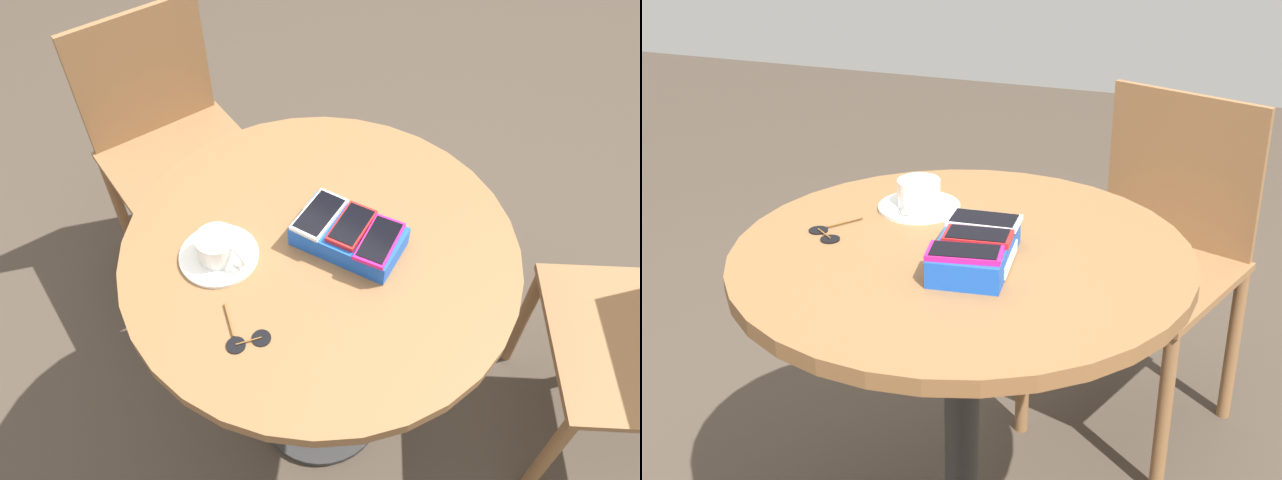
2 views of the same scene
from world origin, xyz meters
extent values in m
cylinder|color=#2D2D2D|center=(0.00, 0.00, 0.39)|extent=(0.07, 0.07, 0.74)
cylinder|color=brown|center=(0.00, 0.00, 0.77)|extent=(0.84, 0.84, 0.03)
cube|color=blue|center=(-0.05, -0.04, 0.81)|extent=(0.23, 0.15, 0.05)
cube|color=white|center=(-0.04, -0.10, 0.80)|extent=(0.12, 0.02, 0.02)
cube|color=#D11975|center=(-0.11, -0.04, 0.84)|extent=(0.08, 0.14, 0.01)
cube|color=black|center=(-0.11, -0.04, 0.85)|extent=(0.07, 0.12, 0.00)
cube|color=red|center=(-0.05, -0.05, 0.84)|extent=(0.08, 0.12, 0.01)
cube|color=black|center=(-0.05, -0.05, 0.85)|extent=(0.07, 0.11, 0.00)
cube|color=silver|center=(0.03, -0.03, 0.84)|extent=(0.08, 0.13, 0.01)
cube|color=black|center=(0.03, -0.03, 0.84)|extent=(0.07, 0.12, 0.00)
cylinder|color=white|center=(0.15, 0.14, 0.79)|extent=(0.16, 0.16, 0.01)
cylinder|color=white|center=(0.15, 0.14, 0.82)|extent=(0.09, 0.09, 0.05)
cylinder|color=brown|center=(0.15, 0.14, 0.84)|extent=(0.08, 0.08, 0.00)
torus|color=white|center=(0.11, 0.14, 0.82)|extent=(0.06, 0.01, 0.06)
cylinder|color=black|center=(-0.04, 0.25, 0.79)|extent=(0.04, 0.04, 0.00)
cylinder|color=black|center=(-0.01, 0.28, 0.79)|extent=(0.04, 0.04, 0.00)
cylinder|color=brown|center=(-0.02, 0.26, 0.79)|extent=(0.03, 0.04, 0.00)
cylinder|color=brown|center=(0.04, 0.25, 0.79)|extent=(0.06, 0.05, 0.00)
cube|color=brown|center=(0.67, -0.24, 0.46)|extent=(0.57, 0.57, 0.02)
cube|color=brown|center=(0.87, -0.31, 0.67)|extent=(0.16, 0.40, 0.41)
cylinder|color=brown|center=(0.55, 0.02, 0.22)|extent=(0.04, 0.04, 0.45)
cylinder|color=brown|center=(0.41, -0.36, 0.22)|extent=(0.04, 0.04, 0.45)
cylinder|color=brown|center=(0.93, -0.11, 0.22)|extent=(0.04, 0.04, 0.45)
cylinder|color=brown|center=(0.79, -0.49, 0.22)|extent=(0.04, 0.04, 0.45)
camera|label=1|loc=(-0.47, 0.67, 1.81)|focal=35.00mm
camera|label=2|loc=(-1.37, -0.47, 1.48)|focal=50.00mm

